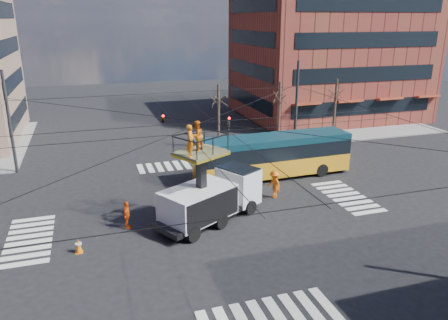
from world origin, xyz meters
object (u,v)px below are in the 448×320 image
utility_truck (211,188)px  city_bus (273,155)px  flagger (274,184)px  traffic_cone (79,246)px  worker_ground (127,215)px

utility_truck → city_bus: (6.52, 5.84, -0.32)m
utility_truck → flagger: 5.46m
utility_truck → traffic_cone: size_ratio=9.23×
utility_truck → worker_ground: bearing=146.2°
city_bus → flagger: 4.21m
city_bus → worker_ground: bearing=-156.4°
worker_ground → flagger: bearing=-66.1°
city_bus → flagger: bearing=-114.1°
traffic_cone → worker_ground: size_ratio=0.47×
traffic_cone → flagger: size_ratio=0.41×
flagger → worker_ground: bearing=-89.8°
utility_truck → flagger: bearing=-7.1°
utility_truck → traffic_cone: bearing=163.0°
traffic_cone → flagger: bearing=16.2°
traffic_cone → flagger: flagger is taller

